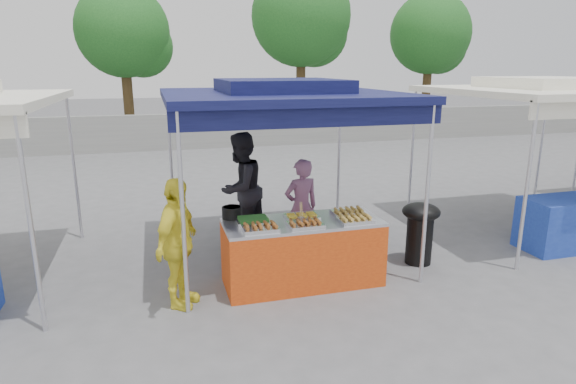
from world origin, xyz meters
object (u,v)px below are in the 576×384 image
object	(u,v)px
vendor_table	(303,252)
wok_burner	(420,228)
cooking_pot	(232,212)
helper_man	(241,189)
vendor_woman	(301,208)
customer_person	(178,244)

from	to	relation	value
vendor_table	wok_burner	xyz separation A→B (m)	(1.80, 0.19, 0.10)
vendor_table	cooking_pot	bearing A→B (deg)	157.27
cooking_pot	helper_man	size ratio (longest dim) A/B	0.15
helper_man	vendor_woman	bearing A→B (deg)	91.36
cooking_pot	wok_burner	size ratio (longest dim) A/B	0.29
vendor_woman	cooking_pot	bearing A→B (deg)	19.92
vendor_table	helper_man	distance (m)	1.82
wok_burner	helper_man	xyz separation A→B (m)	(-2.29, 1.51, 0.36)
customer_person	wok_burner	bearing A→B (deg)	-55.12
vendor_table	vendor_woman	distance (m)	1.04
cooking_pot	vendor_woman	distance (m)	1.29
wok_burner	vendor_woman	size ratio (longest dim) A/B	0.61
vendor_table	wok_burner	world-z (taller)	wok_burner
wok_burner	customer_person	distance (m)	3.40
cooking_pot	wok_burner	xyz separation A→B (m)	(2.64, -0.17, -0.40)
cooking_pot	vendor_woman	size ratio (longest dim) A/B	0.18
cooking_pot	helper_man	world-z (taller)	helper_man
customer_person	vendor_woman	bearing A→B (deg)	-29.48
vendor_woman	customer_person	xyz separation A→B (m)	(-1.84, -1.16, 0.04)
wok_burner	vendor_woman	distance (m)	1.72
cooking_pot	wok_burner	bearing A→B (deg)	-3.62
vendor_table	helper_man	xyz separation A→B (m)	(-0.49, 1.69, 0.46)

